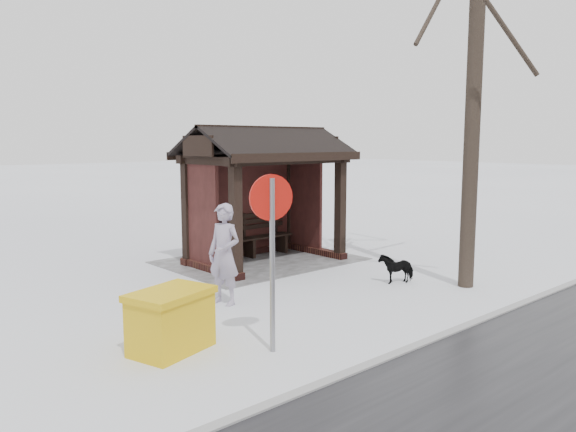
% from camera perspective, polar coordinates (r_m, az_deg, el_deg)
% --- Properties ---
extents(ground, '(120.00, 120.00, 0.00)m').
position_cam_1_polar(ground, '(12.92, -2.25, -4.71)').
color(ground, silver).
rests_on(ground, ground).
extents(kerb, '(120.00, 0.15, 0.06)m').
position_cam_1_polar(kerb, '(9.46, 19.66, -9.72)').
color(kerb, gray).
rests_on(kerb, ground).
extents(trampled_patch, '(4.20, 3.20, 0.02)m').
position_cam_1_polar(trampled_patch, '(13.07, -2.81, -4.53)').
color(trampled_patch, '#929297').
rests_on(trampled_patch, ground).
extents(bus_shelter, '(3.60, 2.40, 3.09)m').
position_cam_1_polar(bus_shelter, '(12.76, -2.75, 4.95)').
color(bus_shelter, '#351513').
rests_on(bus_shelter, ground).
extents(pedestrian, '(0.56, 0.72, 1.72)m').
position_cam_1_polar(pedestrian, '(9.55, -6.50, -3.87)').
color(pedestrian, '#978DA5').
rests_on(pedestrian, ground).
extents(dog, '(0.74, 0.52, 0.57)m').
position_cam_1_polar(dog, '(11.26, 10.96, -5.19)').
color(dog, black).
rests_on(dog, ground).
extents(grit_bin, '(1.24, 1.01, 0.82)m').
position_cam_1_polar(grit_bin, '(7.65, -11.81, -10.34)').
color(grit_bin, gold).
rests_on(grit_bin, ground).
extents(road_sign, '(0.58, 0.19, 2.34)m').
position_cam_1_polar(road_sign, '(7.21, -1.70, -0.92)').
color(road_sign, gray).
rests_on(road_sign, ground).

